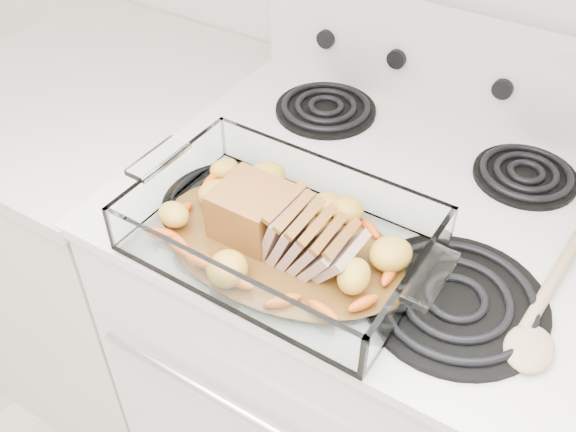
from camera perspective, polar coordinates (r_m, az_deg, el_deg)
The scene contains 6 objects.
electric_range at distance 1.39m, azimuth 6.31°, elevation -12.30°, with size 0.78×0.70×1.12m.
counter_left at distance 1.67m, azimuth -14.46°, elevation -2.46°, with size 0.58×0.68×0.93m.
baking_dish at distance 0.92m, azimuth -0.66°, elevation -1.97°, with size 0.41×0.27×0.08m.
pork_roast at distance 0.91m, azimuth -1.38°, elevation -0.55°, with size 0.22×0.10×0.08m.
roast_vegetables at distance 0.94m, azimuth 0.21°, elevation -0.51°, with size 0.32×0.17×0.04m.
wooden_spoon at distance 0.91m, azimuth 21.54°, elevation -8.32°, with size 0.06×0.29×0.02m.
Camera 1 is at (0.29, 0.90, 1.61)m, focal length 40.00 mm.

